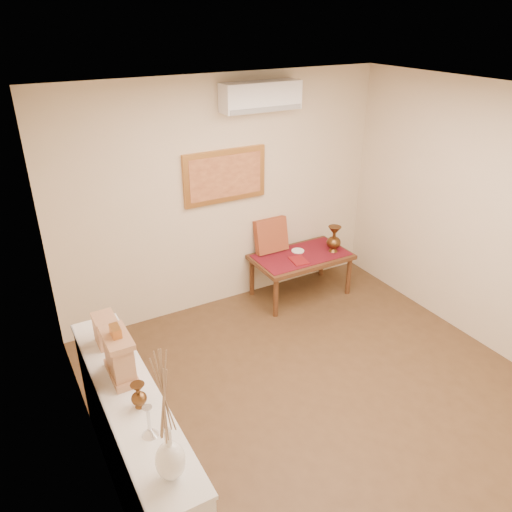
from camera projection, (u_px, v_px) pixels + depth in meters
floor at (336, 408)px, 4.57m from camera, size 4.50×4.50×0.00m
ceiling at (365, 105)px, 3.37m from camera, size 4.50×4.50×0.00m
wall_back at (225, 196)px, 5.73m from camera, size 4.00×0.02×2.70m
wall_left at (94, 356)px, 3.10m from camera, size 0.02×4.50×2.70m
wall_right at (511, 231)px, 4.85m from camera, size 0.02×4.50×2.70m
white_vase at (166, 417)px, 2.54m from camera, size 0.17×0.17×0.87m
candlestick at (149, 421)px, 2.96m from camera, size 0.10×0.10×0.22m
brass_urn_small at (138, 392)px, 3.17m from camera, size 0.10×0.10×0.23m
table_cloth at (301, 255)px, 6.17m from camera, size 1.14×0.59×0.01m
brass_urn_tall at (334, 236)px, 6.17m from camera, size 0.18×0.18×0.41m
plate at (298, 251)px, 6.25m from camera, size 0.16×0.16×0.01m
menu at (299, 260)px, 6.01m from camera, size 0.22×0.27×0.01m
cushion at (271, 235)px, 6.17m from camera, size 0.42×0.19×0.44m
display_ledge at (136, 445)px, 3.55m from camera, size 0.37×2.02×0.98m
mantel_clock at (119, 355)px, 3.41m from camera, size 0.17×0.36×0.41m
wooden_chest at (106, 330)px, 3.77m from camera, size 0.16×0.21×0.24m
low_table at (301, 260)px, 6.20m from camera, size 1.20×0.70×0.55m
painting at (225, 176)px, 5.60m from camera, size 1.00×0.06×0.60m
ac_unit at (261, 96)px, 5.31m from camera, size 0.90×0.25×0.30m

